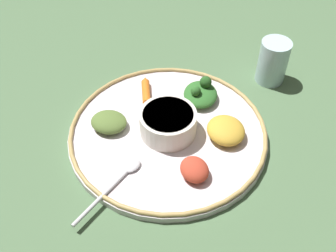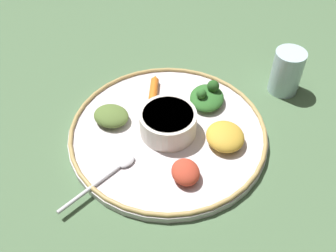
% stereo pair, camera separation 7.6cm
% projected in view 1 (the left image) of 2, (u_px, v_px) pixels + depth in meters
% --- Properties ---
extents(ground_plane, '(2.40, 2.40, 0.00)m').
position_uv_depth(ground_plane, '(168.00, 136.00, 0.78)').
color(ground_plane, '#4C6B47').
extents(platter, '(0.38, 0.38, 0.01)m').
position_uv_depth(platter, '(168.00, 134.00, 0.77)').
color(platter, silver).
rests_on(platter, ground_plane).
extents(platter_rim, '(0.37, 0.37, 0.01)m').
position_uv_depth(platter_rim, '(168.00, 130.00, 0.76)').
color(platter_rim, tan).
rests_on(platter_rim, platter).
extents(center_bowl, '(0.11, 0.11, 0.05)m').
position_uv_depth(center_bowl, '(168.00, 122.00, 0.75)').
color(center_bowl, silver).
rests_on(center_bowl, platter).
extents(spoon, '(0.10, 0.14, 0.01)m').
position_uv_depth(spoon, '(118.00, 180.00, 0.68)').
color(spoon, silver).
rests_on(spoon, platter).
extents(greens_pile, '(0.07, 0.08, 0.05)m').
position_uv_depth(greens_pile, '(201.00, 93.00, 0.82)').
color(greens_pile, '#2D6628').
rests_on(greens_pile, platter).
extents(carrot_near_spoon, '(0.03, 0.08, 0.02)m').
position_uv_depth(carrot_near_spoon, '(146.00, 90.00, 0.84)').
color(carrot_near_spoon, orange).
rests_on(carrot_near_spoon, platter).
extents(mound_berbere_red, '(0.07, 0.07, 0.03)m').
position_uv_depth(mound_berbere_red, '(194.00, 169.00, 0.69)').
color(mound_berbere_red, '#B73D28').
rests_on(mound_berbere_red, platter).
extents(mound_collards, '(0.08, 0.07, 0.03)m').
position_uv_depth(mound_collards, '(109.00, 122.00, 0.77)').
color(mound_collards, '#567033').
rests_on(mound_collards, platter).
extents(mound_lentil_yellow, '(0.09, 0.10, 0.03)m').
position_uv_depth(mound_lentil_yellow, '(226.00, 130.00, 0.75)').
color(mound_lentil_yellow, gold).
rests_on(mound_lentil_yellow, platter).
extents(drinking_glass, '(0.06, 0.06, 0.10)m').
position_uv_depth(drinking_glass, '(272.00, 64.00, 0.86)').
color(drinking_glass, silver).
rests_on(drinking_glass, ground_plane).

